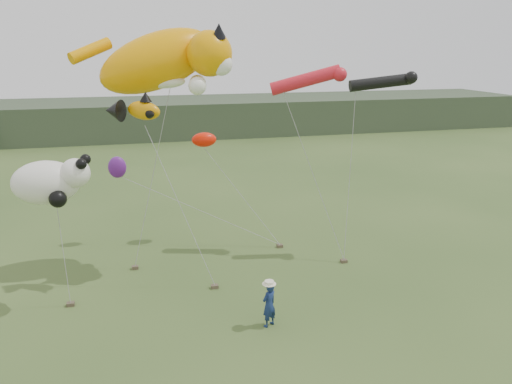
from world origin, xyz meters
TOP-DOWN VIEW (x-y plane):
  - ground at (0.00, 0.00)m, footprint 120.00×120.00m
  - headland at (-3.11, 44.69)m, footprint 90.00×13.00m
  - festival_attendant at (0.85, 0.19)m, footprint 0.77×0.70m
  - sandbag_anchors at (-0.36, 5.22)m, footprint 12.80×4.08m
  - cat_kite at (-1.92, 6.88)m, footprint 6.97×3.72m
  - fish_kite at (-3.59, 5.41)m, footprint 2.56×1.67m
  - tube_kites at (6.17, 6.91)m, footprint 6.60×3.00m
  - panda_kite at (-6.79, 3.70)m, footprint 2.95×1.91m
  - misc_kites at (-2.19, 9.95)m, footprint 5.59×1.28m

SIDE VIEW (x-z plane):
  - ground at x=0.00m, z-range 0.00..0.00m
  - sandbag_anchors at x=-0.36m, z-range 0.00..0.15m
  - festival_attendant at x=0.85m, z-range 0.00..1.77m
  - headland at x=-3.11m, z-range -0.08..3.92m
  - misc_kites at x=-2.19m, z-range 3.69..5.98m
  - panda_kite at x=-6.79m, z-range 4.31..6.14m
  - fish_kite at x=-3.59m, z-range 7.01..8.24m
  - tube_kites at x=6.17m, z-range 7.83..9.34m
  - cat_kite at x=-1.92m, z-range 7.57..11.53m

